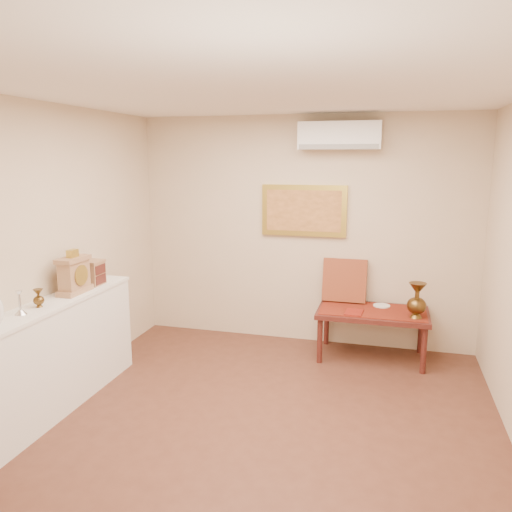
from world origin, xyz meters
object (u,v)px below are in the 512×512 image
(low_table, at_px, (372,316))
(wooden_chest, at_px, (94,273))
(mantel_clock, at_px, (74,275))
(brass_urn_tall, at_px, (417,297))
(display_ledge, at_px, (56,355))

(low_table, bearing_deg, wooden_chest, -154.58)
(mantel_clock, bearing_deg, brass_urn_tall, 24.67)
(display_ledge, relative_size, wooden_chest, 8.28)
(display_ledge, xyz_separation_m, low_table, (2.67, 1.88, -0.01))
(brass_urn_tall, height_order, wooden_chest, wooden_chest)
(brass_urn_tall, xyz_separation_m, low_table, (-0.45, 0.16, -0.30))
(mantel_clock, relative_size, wooden_chest, 1.68)
(mantel_clock, xyz_separation_m, wooden_chest, (-0.00, 0.32, -0.05))
(display_ledge, height_order, mantel_clock, mantel_clock)
(display_ledge, distance_m, low_table, 3.27)
(brass_urn_tall, distance_m, low_table, 0.56)
(display_ledge, height_order, wooden_chest, wooden_chest)
(brass_urn_tall, xyz_separation_m, display_ledge, (-3.12, -1.72, -0.30))
(wooden_chest, bearing_deg, low_table, 25.42)
(low_table, bearing_deg, display_ledge, -144.90)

